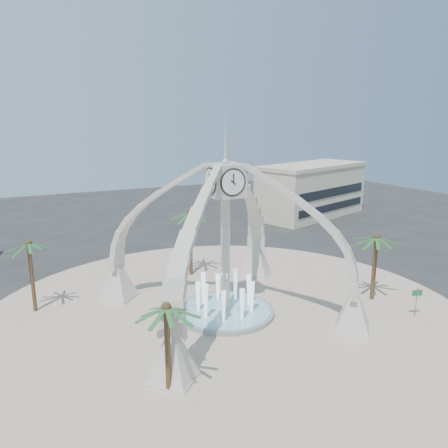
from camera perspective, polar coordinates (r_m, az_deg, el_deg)
name	(u,v)px	position (r m, az deg, el deg)	size (l,w,h in m)	color
ground	(225,314)	(36.57, 0.16, -11.69)	(140.00, 140.00, 0.00)	#282828
plaza	(225,314)	(36.56, 0.16, -11.65)	(40.00, 40.00, 0.06)	#C9B095
clock_tower	(225,238)	(34.33, 0.17, -1.83)	(17.94, 17.94, 16.30)	beige
fountain	(225,311)	(36.45, 0.16, -11.28)	(8.00, 8.00, 3.62)	gray
building_ne	(312,190)	(73.86, 11.39, 4.39)	(21.87, 14.17, 8.60)	beige
palm_east	(377,238)	(39.73, 19.32, -1.71)	(4.73, 4.73, 6.52)	brown
palm_west	(29,244)	(38.41, -24.17, -2.45)	(4.19, 4.19, 6.54)	brown
palm_north	(190,214)	(43.61, -4.47, 1.37)	(5.26, 5.26, 7.34)	brown
palm_south	(166,308)	(24.93, -7.55, -10.88)	(4.73, 4.73, 6.06)	brown
street_sign	(417,296)	(38.51, 23.87, -8.65)	(0.88, 0.35, 2.53)	slate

